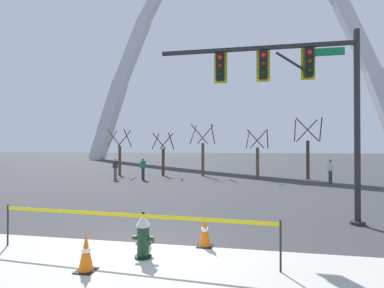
# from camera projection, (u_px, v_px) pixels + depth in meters

# --- Properties ---
(ground_plane) EXTENTS (240.00, 240.00, 0.00)m
(ground_plane) POSITION_uv_depth(u_px,v_px,m) (152.00, 245.00, 7.36)
(ground_plane) COLOR #333335
(fire_hydrant) EXTENTS (0.46, 0.48, 0.99)m
(fire_hydrant) POSITION_uv_depth(u_px,v_px,m) (143.00, 236.00, 6.51)
(fire_hydrant) COLOR black
(fire_hydrant) RESTS_ON ground
(caution_tape_barrier) EXTENTS (6.33, 0.41, 0.99)m
(caution_tape_barrier) POSITION_uv_depth(u_px,v_px,m) (128.00, 225.00, 6.53)
(caution_tape_barrier) COLOR #232326
(caution_tape_barrier) RESTS_ON ground
(traffic_cone_by_hydrant) EXTENTS (0.36, 0.36, 0.73)m
(traffic_cone_by_hydrant) POSITION_uv_depth(u_px,v_px,m) (145.00, 229.00, 7.51)
(traffic_cone_by_hydrant) COLOR black
(traffic_cone_by_hydrant) RESTS_ON ground
(traffic_cone_mid_sidewalk) EXTENTS (0.36, 0.36, 0.73)m
(traffic_cone_mid_sidewalk) POSITION_uv_depth(u_px,v_px,m) (205.00, 232.00, 7.24)
(traffic_cone_mid_sidewalk) COLOR black
(traffic_cone_mid_sidewalk) RESTS_ON ground
(traffic_cone_curb_edge) EXTENTS (0.36, 0.36, 0.73)m
(traffic_cone_curb_edge) POSITION_uv_depth(u_px,v_px,m) (86.00, 253.00, 5.79)
(traffic_cone_curb_edge) COLOR black
(traffic_cone_curb_edge) RESTS_ON ground
(traffic_signal_gantry) EXTENTS (6.42, 0.44, 6.00)m
(traffic_signal_gantry) POSITION_uv_depth(u_px,v_px,m) (297.00, 88.00, 9.67)
(traffic_signal_gantry) COLOR #232326
(traffic_signal_gantry) RESTS_ON ground
(monument_arch) EXTENTS (55.39, 2.30, 44.57)m
(monument_arch) POSITION_uv_depth(u_px,v_px,m) (237.00, 48.00, 53.22)
(monument_arch) COLOR silver
(monument_arch) RESTS_ON ground
(tree_far_left) EXTENTS (1.79, 1.80, 3.87)m
(tree_far_left) POSITION_uv_depth(u_px,v_px,m) (120.00, 155.00, 26.05)
(tree_far_left) COLOR brown
(tree_far_left) RESTS_ON ground
(tree_left_mid) EXTENTS (1.66, 1.67, 3.57)m
(tree_left_mid) POSITION_uv_depth(u_px,v_px,m) (163.00, 157.00, 25.24)
(tree_left_mid) COLOR #473323
(tree_left_mid) RESTS_ON ground
(tree_center_left) EXTENTS (1.96, 1.98, 4.26)m
(tree_center_left) POSITION_uv_depth(u_px,v_px,m) (203.00, 153.00, 24.94)
(tree_center_left) COLOR brown
(tree_center_left) RESTS_ON ground
(tree_center_right) EXTENTS (1.71, 1.72, 3.69)m
(tree_center_right) POSITION_uv_depth(u_px,v_px,m) (257.00, 157.00, 22.83)
(tree_center_right) COLOR brown
(tree_center_right) RESTS_ON ground
(tree_right_mid) EXTENTS (2.07, 2.08, 4.49)m
(tree_right_mid) POSITION_uv_depth(u_px,v_px,m) (308.00, 152.00, 22.39)
(tree_right_mid) COLOR #473323
(tree_right_mid) RESTS_ON ground
(pedestrian_walking_left) EXTENTS (0.39, 0.31, 1.59)m
(pedestrian_walking_left) POSITION_uv_depth(u_px,v_px,m) (330.00, 171.00, 19.68)
(pedestrian_walking_left) COLOR #38383D
(pedestrian_walking_left) RESTS_ON ground
(pedestrian_standing_center) EXTENTS (0.39, 0.31, 1.59)m
(pedestrian_standing_center) POSITION_uv_depth(u_px,v_px,m) (115.00, 169.00, 22.16)
(pedestrian_standing_center) COLOR brown
(pedestrian_standing_center) RESTS_ON ground
(pedestrian_walking_right) EXTENTS (0.38, 0.38, 1.59)m
(pedestrian_walking_right) POSITION_uv_depth(u_px,v_px,m) (143.00, 169.00, 21.99)
(pedestrian_walking_right) COLOR #232847
(pedestrian_walking_right) RESTS_ON ground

